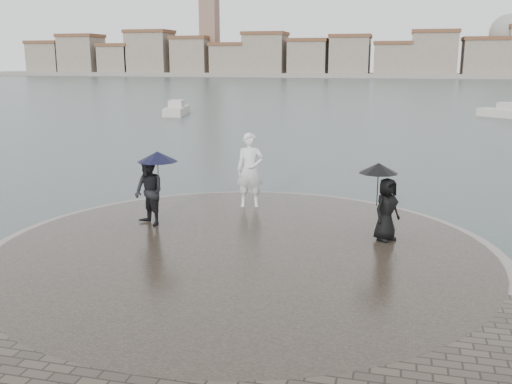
# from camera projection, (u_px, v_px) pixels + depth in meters

# --- Properties ---
(ground) EXTENTS (400.00, 400.00, 0.00)m
(ground) POSITION_uv_depth(u_px,v_px,m) (192.00, 324.00, 10.63)
(ground) COLOR #2B3835
(ground) RESTS_ON ground
(kerb_ring) EXTENTS (12.50, 12.50, 0.32)m
(kerb_ring) POSITION_uv_depth(u_px,v_px,m) (243.00, 255.00, 13.90)
(kerb_ring) COLOR gray
(kerb_ring) RESTS_ON ground
(quay_tip) EXTENTS (11.90, 11.90, 0.36)m
(quay_tip) POSITION_uv_depth(u_px,v_px,m) (243.00, 254.00, 13.89)
(quay_tip) COLOR #2D261E
(quay_tip) RESTS_ON ground
(statue) EXTENTS (0.95, 0.75, 2.29)m
(statue) POSITION_uv_depth(u_px,v_px,m) (250.00, 170.00, 17.51)
(statue) COLOR white
(statue) RESTS_ON quay_tip
(visitor_left) EXTENTS (1.37, 1.19, 2.04)m
(visitor_left) POSITION_uv_depth(u_px,v_px,m) (151.00, 184.00, 15.53)
(visitor_left) COLOR black
(visitor_left) RESTS_ON quay_tip
(visitor_right) EXTENTS (1.19, 1.06, 1.95)m
(visitor_right) POSITION_uv_depth(u_px,v_px,m) (384.00, 198.00, 14.22)
(visitor_right) COLOR black
(visitor_right) RESTS_ON quay_tip
(far_skyline) EXTENTS (260.00, 20.00, 37.00)m
(far_skyline) POSITION_uv_depth(u_px,v_px,m) (370.00, 57.00, 162.55)
(far_skyline) COLOR gray
(far_skyline) RESTS_ON ground
(boats) EXTENTS (48.05, 11.20, 1.50)m
(boats) POSITION_uv_depth(u_px,v_px,m) (458.00, 116.00, 46.20)
(boats) COLOR beige
(boats) RESTS_ON ground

